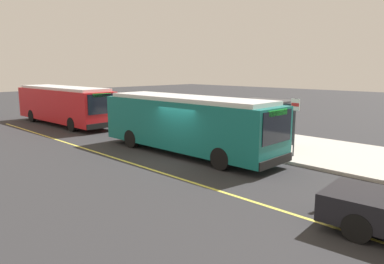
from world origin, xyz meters
The scene contains 9 objects.
ground_plane centered at (0.00, 0.00, 0.00)m, with size 120.00×120.00×0.00m, color #2B2B2D.
sidewalk_curb centered at (0.00, 6.00, 0.07)m, with size 44.00×6.40×0.15m, color #B7B2A8.
lane_stripe_center centered at (0.00, -2.20, 0.00)m, with size 36.00×0.14×0.01m, color #E0D64C.
transit_bus_main centered at (-0.60, 1.01, 1.62)m, with size 10.62×2.78×2.95m.
transit_bus_second centered at (-14.29, 0.94, 1.62)m, with size 10.98×2.88×2.95m.
bus_shelter centered at (1.05, 5.70, 1.92)m, with size 2.90×1.60×2.48m.
waiting_bench centered at (1.17, 5.51, 0.63)m, with size 1.60×0.48×0.95m.
route_sign_post centered at (3.90, 3.85, 1.96)m, with size 0.44×0.08×2.80m.
pedestrian_commuter centered at (-0.66, 4.18, 1.12)m, with size 0.24×0.40×1.69m.
Camera 1 is at (12.45, -11.56, 4.34)m, focal length 33.53 mm.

